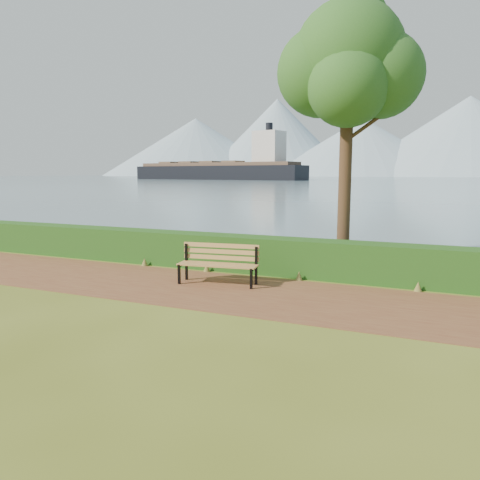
% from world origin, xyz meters
% --- Properties ---
extents(ground, '(140.00, 140.00, 0.00)m').
position_xyz_m(ground, '(0.00, 0.00, 0.00)').
color(ground, '#515C1A').
rests_on(ground, ground).
extents(path, '(40.00, 3.40, 0.01)m').
position_xyz_m(path, '(0.00, 0.30, 0.01)').
color(path, brown).
rests_on(path, ground).
extents(hedge, '(32.00, 0.85, 1.00)m').
position_xyz_m(hedge, '(0.00, 2.60, 0.50)').
color(hedge, '#174313').
rests_on(hedge, ground).
extents(water, '(700.00, 510.00, 0.00)m').
position_xyz_m(water, '(0.00, 260.00, 0.01)').
color(water, slate).
rests_on(water, ground).
extents(mountains, '(585.00, 190.00, 70.00)m').
position_xyz_m(mountains, '(-9.17, 406.05, 27.70)').
color(mountains, '#85A0B1').
rests_on(mountains, ground).
extents(bench, '(2.06, 0.85, 1.00)m').
position_xyz_m(bench, '(-0.16, 0.92, 0.58)').
color(bench, black).
rests_on(bench, ground).
extents(tree, '(4.02, 3.34, 7.74)m').
position_xyz_m(tree, '(2.31, 4.05, 5.75)').
color(tree, '#382317').
rests_on(tree, ground).
extents(cargo_ship, '(77.34, 24.53, 23.19)m').
position_xyz_m(cargo_ship, '(-77.06, 160.69, 3.46)').
color(cargo_ship, black).
rests_on(cargo_ship, ground).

